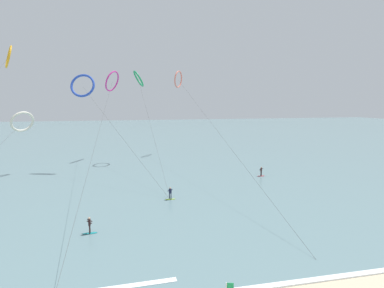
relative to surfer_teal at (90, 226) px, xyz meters
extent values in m
cube|color=slate|center=(11.19, 88.55, -0.78)|extent=(400.00, 200.00, 0.08)
ellipsoid|color=teal|center=(0.00, -0.01, -0.71)|extent=(1.40, 0.40, 0.06)
cylinder|color=black|center=(-0.01, 0.13, -0.28)|extent=(0.12, 0.12, 0.80)
cylinder|color=black|center=(0.01, -0.15, -0.28)|extent=(0.12, 0.12, 0.80)
cube|color=black|center=(0.00, -0.01, 0.43)|extent=(0.21, 0.33, 0.62)
sphere|color=tan|center=(0.00, -0.01, 0.85)|extent=(0.22, 0.22, 0.22)
cylinder|color=black|center=(-0.01, 0.33, 0.48)|extent=(0.51, 0.11, 0.39)
cylinder|color=black|center=(0.01, -0.11, 0.48)|extent=(0.51, 0.11, 0.39)
ellipsoid|color=#8CC62D|center=(9.20, 7.92, -0.71)|extent=(1.40, 0.40, 0.06)
cylinder|color=#191E38|center=(9.29, 7.80, -0.28)|extent=(0.12, 0.12, 0.80)
cylinder|color=#191E38|center=(9.12, 8.03, -0.28)|extent=(0.12, 0.12, 0.80)
cube|color=#191E38|center=(9.20, 7.92, 0.43)|extent=(0.35, 0.38, 0.62)
sphere|color=tan|center=(9.20, 7.92, 0.85)|extent=(0.22, 0.22, 0.22)
cylinder|color=#191E38|center=(9.33, 7.86, 0.48)|extent=(0.45, 0.37, 0.39)
cylinder|color=#191E38|center=(9.07, 8.21, 0.48)|extent=(0.45, 0.37, 0.39)
ellipsoid|color=red|center=(26.62, 16.20, -0.71)|extent=(1.40, 0.40, 0.06)
cylinder|color=black|center=(26.51, 16.11, -0.28)|extent=(0.12, 0.12, 0.80)
cylinder|color=black|center=(26.73, 16.29, -0.28)|extent=(0.12, 0.12, 0.80)
cube|color=black|center=(26.62, 16.20, 0.43)|extent=(0.37, 0.36, 0.62)
sphere|color=tan|center=(26.62, 16.20, 0.85)|extent=(0.22, 0.22, 0.22)
cylinder|color=black|center=(26.45, 16.18, 0.48)|extent=(0.39, 0.44, 0.39)
cylinder|color=black|center=(26.79, 16.46, 0.48)|extent=(0.39, 0.44, 0.39)
torus|color=silver|center=(-14.46, 27.48, 8.77)|extent=(4.39, 4.23, 3.86)
torus|color=#EA7260|center=(16.59, 42.73, 18.00)|extent=(3.09, 3.99, 4.27)
cylinder|color=#3F3F3F|center=(17.71, 16.72, 8.51)|extent=(2.25, 52.05, 18.69)
torus|color=#199351|center=(6.43, 34.55, 17.28)|extent=(2.63, 4.05, 3.48)
cylinder|color=#3F3F3F|center=(7.82, 21.23, 8.14)|extent=(2.80, 26.65, 17.95)
torus|color=#2647B7|center=(-4.15, 28.78, 15.33)|extent=(4.96, 3.03, 4.48)
cylinder|color=#3F3F3F|center=(2.53, 18.35, 7.15)|extent=(13.38, 20.89, 15.95)
torus|color=orange|center=(-18.14, 34.29, 20.92)|extent=(3.19, 4.69, 4.42)
torus|color=#CC288E|center=(0.68, 39.75, 17.04)|extent=(4.20, 5.36, 4.67)
cylinder|color=#3F3F3F|center=(-0.17, 14.58, 8.03)|extent=(1.73, 50.34, 17.72)
cube|color=#199351|center=(9.53, -13.59, 1.43)|extent=(0.43, 0.15, 0.60)
cube|color=white|center=(19.85, -11.43, -0.76)|extent=(18.55, 1.09, 0.12)
camera|label=1|loc=(4.12, -27.37, 12.03)|focal=25.84mm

